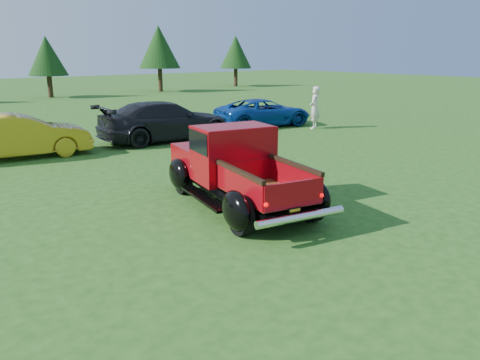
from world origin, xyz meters
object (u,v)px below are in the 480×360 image
(tree_far_east, at_px, (236,52))
(show_car_yellow, at_px, (20,136))
(show_car_blue, at_px, (264,112))
(show_car_grey, at_px, (166,121))
(tree_east, at_px, (159,47))
(pickup_truck, at_px, (233,166))
(tree_mid_right, at_px, (47,56))
(spectator, at_px, (314,108))

(tree_far_east, bearing_deg, show_car_yellow, -140.77)
(tree_far_east, height_order, show_car_yellow, tree_far_east)
(show_car_blue, bearing_deg, show_car_grey, 104.18)
(tree_east, xyz_separation_m, pickup_truck, (-14.12, -27.64, -2.84))
(tree_mid_right, xyz_separation_m, tree_far_east, (18.00, 0.50, 0.27))
(show_car_grey, relative_size, spectator, 2.79)
(tree_mid_right, height_order, show_car_grey, tree_mid_right)
(tree_far_east, height_order, spectator, tree_far_east)
(pickup_truck, bearing_deg, tree_mid_right, 91.44)
(show_car_grey, distance_m, show_car_blue, 5.29)
(spectator, bearing_deg, show_car_yellow, -41.90)
(pickup_truck, bearing_deg, tree_east, 74.69)
(tree_far_east, bearing_deg, tree_east, -173.66)
(tree_far_east, bearing_deg, pickup_truck, -128.91)
(tree_mid_right, relative_size, show_car_blue, 1.00)
(show_car_blue, height_order, spectator, spectator)
(tree_east, xyz_separation_m, show_car_grey, (-11.38, -20.11, -2.92))
(show_car_blue, bearing_deg, spectator, -137.42)
(tree_far_east, relative_size, pickup_truck, 0.99)
(tree_far_east, relative_size, spectator, 2.62)
(tree_mid_right, distance_m, show_car_yellow, 21.78)
(tree_mid_right, xyz_separation_m, show_car_blue, (2.90, -20.29, -2.36))
(show_car_grey, height_order, show_car_blue, show_car_grey)
(tree_mid_right, xyz_separation_m, show_car_grey, (-2.38, -20.61, -2.23))
(tree_east, bearing_deg, tree_mid_right, 176.82)
(show_car_blue, relative_size, spectator, 2.41)
(pickup_truck, xyz_separation_m, show_car_grey, (2.74, 7.53, -0.07))
(tree_far_east, distance_m, show_car_grey, 29.45)
(tree_far_east, distance_m, show_car_yellow, 33.02)
(tree_east, bearing_deg, show_car_yellow, -129.78)
(tree_far_east, xyz_separation_m, pickup_truck, (-23.12, -28.64, -2.43))
(pickup_truck, relative_size, show_car_yellow, 1.16)
(tree_east, height_order, show_car_blue, tree_east)
(pickup_truck, height_order, show_car_grey, pickup_truck)
(tree_mid_right, relative_size, show_car_yellow, 1.05)
(tree_far_east, bearing_deg, show_car_blue, -126.00)
(show_car_yellow, bearing_deg, tree_far_east, -42.52)
(show_car_yellow, distance_m, spectator, 11.77)
(show_car_blue, bearing_deg, show_car_yellow, 100.89)
(pickup_truck, height_order, show_car_yellow, pickup_truck)
(spectator, bearing_deg, tree_east, -135.19)
(show_car_yellow, bearing_deg, tree_mid_right, -12.01)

